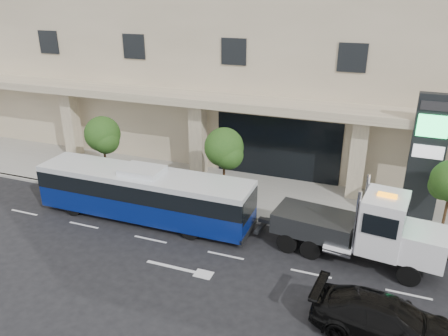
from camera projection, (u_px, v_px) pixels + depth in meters
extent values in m
plane|color=black|center=(236.00, 239.00, 21.74)|extent=(120.00, 120.00, 0.00)
cube|color=gray|center=(264.00, 196.00, 26.03)|extent=(120.00, 6.00, 0.15)
cube|color=gray|center=(248.00, 220.00, 23.44)|extent=(120.00, 0.30, 0.15)
cube|color=tan|center=(308.00, 12.00, 31.30)|extent=(60.00, 15.00, 20.00)
cube|color=tan|center=(275.00, 105.00, 25.62)|extent=(60.00, 2.80, 0.50)
cube|color=black|center=(277.00, 148.00, 27.80)|extent=(8.00, 0.12, 4.00)
cube|color=tan|center=(71.00, 122.00, 31.49)|extent=(0.90, 0.90, 4.90)
cube|color=tan|center=(198.00, 138.00, 28.24)|extent=(0.90, 0.90, 4.90)
cube|color=tan|center=(358.00, 158.00, 24.99)|extent=(0.90, 0.90, 4.90)
cylinder|color=#422B19|center=(105.00, 160.00, 27.50)|extent=(0.14, 0.14, 2.80)
sphere|color=#123F15|center=(102.00, 134.00, 26.84)|extent=(2.20, 2.20, 2.20)
sphere|color=#123F15|center=(106.00, 141.00, 26.68)|extent=(1.65, 1.65, 1.65)
sphere|color=#123F15|center=(101.00, 139.00, 27.27)|extent=(1.54, 1.54, 1.54)
cylinder|color=#422B19|center=(224.00, 177.00, 24.88)|extent=(0.14, 0.14, 2.94)
sphere|color=#123F15|center=(224.00, 147.00, 24.18)|extent=(2.20, 2.20, 2.20)
sphere|color=#123F15|center=(229.00, 155.00, 24.03)|extent=(1.65, 1.65, 1.65)
sphere|color=#123F15|center=(220.00, 152.00, 24.62)|extent=(1.54, 1.54, 1.54)
cylinder|color=#422B19|center=(445.00, 212.00, 21.18)|extent=(0.14, 0.14, 2.73)
sphere|color=#123F15|center=(443.00, 186.00, 20.96)|extent=(1.40, 1.40, 1.40)
cylinder|color=black|center=(73.00, 207.00, 23.89)|extent=(0.98, 0.29, 0.98)
cylinder|color=black|center=(96.00, 192.00, 25.67)|extent=(0.98, 0.29, 0.98)
cylinder|color=black|center=(190.00, 230.00, 21.60)|extent=(0.98, 0.29, 0.98)
cylinder|color=black|center=(206.00, 212.00, 23.38)|extent=(0.98, 0.29, 0.98)
cube|color=navy|center=(145.00, 203.00, 23.34)|extent=(11.76, 2.46, 1.18)
cube|color=black|center=(143.00, 186.00, 22.95)|extent=(11.76, 2.50, 0.88)
cube|color=silver|center=(143.00, 176.00, 22.72)|extent=(11.76, 2.46, 0.29)
cube|color=silver|center=(142.00, 170.00, 22.61)|extent=(2.16, 1.57, 0.29)
cube|color=#2D3033|center=(58.00, 195.00, 25.42)|extent=(0.14, 2.45, 0.29)
cube|color=#2D3033|center=(248.00, 231.00, 21.64)|extent=(0.14, 2.45, 0.29)
cube|color=#2D3033|center=(354.00, 245.00, 20.00)|extent=(7.54, 1.79, 0.35)
cube|color=white|center=(424.00, 245.00, 18.45)|extent=(2.00, 2.23, 1.32)
cube|color=silver|center=(447.00, 250.00, 18.07)|extent=(0.30, 1.76, 1.06)
cube|color=white|center=(383.00, 223.00, 18.97)|extent=(2.02, 2.40, 2.55)
cube|color=black|center=(405.00, 219.00, 18.46)|extent=(0.34, 1.93, 1.06)
cylinder|color=silver|center=(356.00, 223.00, 18.50)|extent=(0.18, 0.18, 2.99)
cylinder|color=silver|center=(365.00, 204.00, 20.09)|extent=(0.18, 0.18, 2.99)
cube|color=#2D3033|center=(314.00, 223.00, 20.55)|extent=(3.93, 2.55, 0.97)
cube|color=#2D3033|center=(272.00, 222.00, 21.66)|extent=(1.43, 0.42, 0.19)
cube|color=#2D3033|center=(262.00, 226.00, 22.02)|extent=(0.41, 1.60, 0.16)
cube|color=orange|center=(387.00, 195.00, 18.46)|extent=(0.82, 0.40, 0.12)
cylinder|color=black|center=(409.00, 275.00, 18.25)|extent=(1.00, 0.40, 0.97)
cylinder|color=black|center=(413.00, 253.00, 19.76)|extent=(1.00, 0.40, 0.97)
cylinder|color=black|center=(311.00, 249.00, 20.06)|extent=(1.00, 0.40, 0.97)
cylinder|color=black|center=(322.00, 231.00, 21.57)|extent=(1.00, 0.40, 0.97)
cylinder|color=black|center=(287.00, 243.00, 20.55)|extent=(1.00, 0.40, 0.97)
cylinder|color=black|center=(300.00, 225.00, 22.06)|extent=(1.00, 0.40, 0.97)
imported|color=black|center=(387.00, 321.00, 15.35)|extent=(5.53, 2.73, 1.55)
cube|color=black|center=(426.00, 158.00, 22.40)|extent=(1.69, 0.60, 6.72)
cube|color=#26E56D|center=(433.00, 126.00, 21.44)|extent=(1.46, 0.10, 1.12)
cube|color=silver|center=(428.00, 152.00, 21.95)|extent=(1.46, 0.10, 0.67)
cube|color=#262628|center=(437.00, 106.00, 21.05)|extent=(1.46, 0.10, 0.45)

